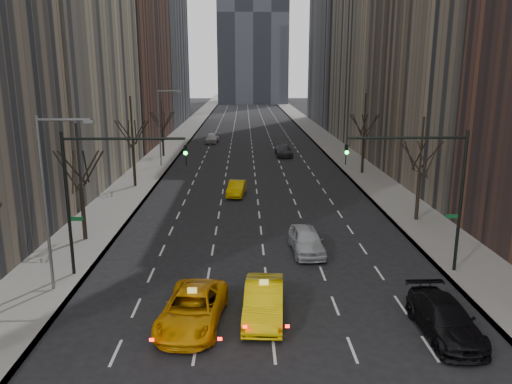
{
  "coord_description": "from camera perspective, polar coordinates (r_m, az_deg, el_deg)",
  "views": [
    {
      "loc": [
        -1.19,
        -14.4,
        11.24
      ],
      "look_at": [
        -0.42,
        17.37,
        3.5
      ],
      "focal_mm": 35.0,
      "sensor_mm": 36.0,
      "label": 1
    }
  ],
  "objects": [
    {
      "name": "traffic_mast_right",
      "position": [
        28.91,
        19.52,
        1.41
      ],
      "size": [
        6.69,
        0.39,
        8.0
      ],
      "color": "black",
      "rests_on": "ground"
    },
    {
      "name": "streetlight_near",
      "position": [
        26.84,
        -22.42,
        0.54
      ],
      "size": [
        2.83,
        0.22,
        9.0
      ],
      "color": "slate",
      "rests_on": "ground"
    },
    {
      "name": "tree_lw_d",
      "position": [
        67.71,
        -10.64,
        6.94
      ],
      "size": [
        3.36,
        3.5,
        7.36
      ],
      "color": "black",
      "rests_on": "ground"
    },
    {
      "name": "tree_rw_c",
      "position": [
        56.44,
        12.21,
        6.05
      ],
      "size": [
        3.36,
        3.5,
        8.74
      ],
      "color": "black",
      "rests_on": "ground"
    },
    {
      "name": "traffic_mast_left",
      "position": [
        28.16,
        -17.69,
        1.24
      ],
      "size": [
        6.69,
        0.39,
        8.0
      ],
      "color": "black",
      "rests_on": "ground"
    },
    {
      "name": "silver_sedan_ahead",
      "position": [
        31.83,
        5.8,
        -5.5
      ],
      "size": [
        2.16,
        4.88,
        1.63
      ],
      "primitive_type": "imported",
      "rotation": [
        0.0,
        0.0,
        0.05
      ],
      "color": "#ACAFB4",
      "rests_on": "ground"
    },
    {
      "name": "sidewalk_right",
      "position": [
        86.19,
        7.64,
        6.13
      ],
      "size": [
        4.5,
        320.0,
        0.15
      ],
      "primitive_type": "cube",
      "color": "slate",
      "rests_on": "ground"
    },
    {
      "name": "tree_lw_b",
      "position": [
        34.98,
        -19.35,
        0.48
      ],
      "size": [
        3.36,
        3.5,
        7.82
      ],
      "color": "black",
      "rests_on": "ground"
    },
    {
      "name": "far_suv_grey",
      "position": [
        67.72,
        3.16,
        4.77
      ],
      "size": [
        2.29,
        5.31,
        1.52
      ],
      "primitive_type": "imported",
      "rotation": [
        0.0,
        0.0,
        0.03
      ],
      "color": "#2E2E33",
      "rests_on": "ground"
    },
    {
      "name": "tree_rw_b",
      "position": [
        39.44,
        18.19,
        2.0
      ],
      "size": [
        3.36,
        3.5,
        7.82
      ],
      "color": "black",
      "rests_on": "ground"
    },
    {
      "name": "tree_lw_c",
      "position": [
        50.12,
        -13.88,
        5.02
      ],
      "size": [
        3.36,
        3.5,
        8.74
      ],
      "color": "black",
      "rests_on": "ground"
    },
    {
      "name": "far_car_white",
      "position": [
        80.51,
        -5.04,
        6.18
      ],
      "size": [
        2.21,
        4.79,
        1.59
      ],
      "primitive_type": "imported",
      "rotation": [
        0.0,
        0.0,
        -0.07
      ],
      "color": "silver",
      "rests_on": "ground"
    },
    {
      "name": "far_taxi",
      "position": [
        46.05,
        -2.23,
        0.42
      ],
      "size": [
        1.92,
        4.26,
        1.36
      ],
      "primitive_type": "imported",
      "rotation": [
        0.0,
        0.0,
        -0.12
      ],
      "color": "#DEAE04",
      "rests_on": "ground"
    },
    {
      "name": "parked_suv_black",
      "position": [
        23.81,
        20.78,
        -13.39
      ],
      "size": [
        2.25,
        5.3,
        1.53
      ],
      "primitive_type": "imported",
      "rotation": [
        0.0,
        0.0,
        0.02
      ],
      "color": "black",
      "rests_on": "ground"
    },
    {
      "name": "streetlight_far",
      "position": [
        60.44,
        -10.67,
        8.12
      ],
      "size": [
        2.83,
        0.22,
        9.0
      ],
      "color": "slate",
      "rests_on": "ground"
    },
    {
      "name": "taxi_sedan",
      "position": [
        23.71,
        0.9,
        -12.35
      ],
      "size": [
        2.13,
        5.18,
        1.67
      ],
      "primitive_type": "imported",
      "rotation": [
        0.0,
        0.0,
        -0.07
      ],
      "color": "#E4BC04",
      "rests_on": "ground"
    },
    {
      "name": "sidewalk_left",
      "position": [
        85.85,
        -8.82,
        6.06
      ],
      "size": [
        4.5,
        320.0,
        0.15
      ],
      "primitive_type": "cube",
      "color": "slate",
      "rests_on": "ground"
    },
    {
      "name": "taxi_suv",
      "position": [
        23.29,
        -7.29,
        -13.11
      ],
      "size": [
        3.22,
        5.91,
        1.57
      ],
      "primitive_type": "imported",
      "rotation": [
        0.0,
        0.0,
        -0.11
      ],
      "color": "orange",
      "rests_on": "ground"
    }
  ]
}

